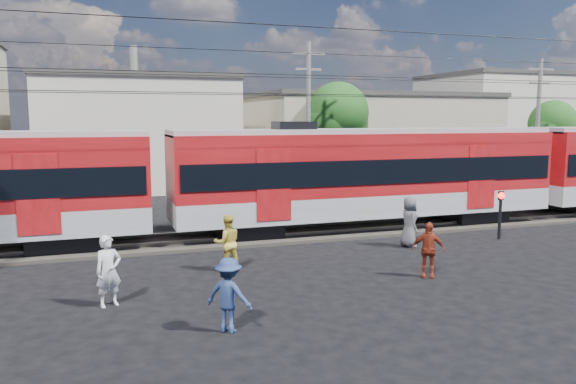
% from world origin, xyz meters
% --- Properties ---
extents(ground, '(120.00, 120.00, 0.00)m').
position_xyz_m(ground, '(0.00, 0.00, 0.00)').
color(ground, black).
rests_on(ground, ground).
extents(track_bed, '(70.00, 3.40, 0.12)m').
position_xyz_m(track_bed, '(0.00, 8.00, 0.06)').
color(track_bed, '#2D2823').
rests_on(track_bed, ground).
extents(rail_near, '(70.00, 0.12, 0.12)m').
position_xyz_m(rail_near, '(0.00, 7.25, 0.18)').
color(rail_near, '#59544C').
rests_on(rail_near, track_bed).
extents(rail_far, '(70.00, 0.12, 0.12)m').
position_xyz_m(rail_far, '(0.00, 8.75, 0.18)').
color(rail_far, '#59544C').
rests_on(rail_far, track_bed).
extents(commuter_train, '(50.30, 3.08, 4.17)m').
position_xyz_m(commuter_train, '(6.18, 8.00, 2.40)').
color(commuter_train, black).
rests_on(commuter_train, ground).
extents(building_midwest, '(12.24, 12.24, 7.30)m').
position_xyz_m(building_midwest, '(-2.00, 27.00, 3.66)').
color(building_midwest, beige).
rests_on(building_midwest, ground).
extents(building_mideast, '(16.32, 10.20, 6.30)m').
position_xyz_m(building_mideast, '(14.00, 24.00, 3.16)').
color(building_mideast, tan).
rests_on(building_mideast, ground).
extents(building_east, '(10.20, 10.20, 8.30)m').
position_xyz_m(building_east, '(28.00, 28.00, 4.16)').
color(building_east, beige).
rests_on(building_east, ground).
extents(utility_pole_mid, '(1.80, 0.24, 8.50)m').
position_xyz_m(utility_pole_mid, '(6.00, 15.00, 4.53)').
color(utility_pole_mid, slate).
rests_on(utility_pole_mid, ground).
extents(utility_pole_east, '(1.80, 0.24, 8.00)m').
position_xyz_m(utility_pole_east, '(20.00, 14.00, 4.28)').
color(utility_pole_east, slate).
rests_on(utility_pole_east, ground).
extents(tree_near, '(3.82, 3.64, 6.72)m').
position_xyz_m(tree_near, '(9.19, 18.09, 4.66)').
color(tree_near, '#382619').
rests_on(tree_near, ground).
extents(tree_far, '(3.36, 3.12, 5.76)m').
position_xyz_m(tree_far, '(24.19, 17.09, 3.99)').
color(tree_far, '#382619').
rests_on(tree_far, ground).
extents(pedestrian_a, '(0.75, 0.62, 1.77)m').
position_xyz_m(pedestrian_a, '(-4.36, 1.39, 0.89)').
color(pedestrian_a, silver).
rests_on(pedestrian_a, ground).
extents(pedestrian_b, '(0.84, 0.65, 1.72)m').
position_xyz_m(pedestrian_b, '(-0.87, 3.69, 0.86)').
color(pedestrian_b, gold).
rests_on(pedestrian_b, ground).
extents(pedestrian_c, '(1.20, 1.15, 1.64)m').
position_xyz_m(pedestrian_c, '(-1.92, -1.20, 0.82)').
color(pedestrian_c, navy).
rests_on(pedestrian_c, ground).
extents(pedestrian_d, '(1.03, 0.82, 1.63)m').
position_xyz_m(pedestrian_d, '(4.50, 1.09, 0.82)').
color(pedestrian_d, maroon).
rests_on(pedestrian_d, ground).
extents(pedestrian_e, '(0.64, 0.93, 1.81)m').
position_xyz_m(pedestrian_e, '(6.01, 4.69, 0.91)').
color(pedestrian_e, '#4E4E53').
rests_on(pedestrian_e, ground).
extents(car_silver, '(4.05, 2.06, 1.32)m').
position_xyz_m(car_silver, '(22.07, 13.24, 0.66)').
color(car_silver, silver).
rests_on(car_silver, ground).
extents(crossing_signal, '(0.27, 0.27, 1.86)m').
position_xyz_m(crossing_signal, '(9.95, 4.68, 1.29)').
color(crossing_signal, black).
rests_on(crossing_signal, ground).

